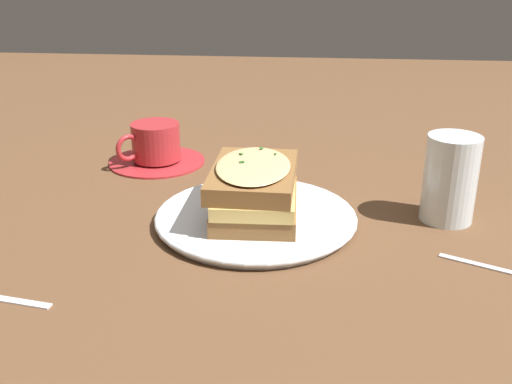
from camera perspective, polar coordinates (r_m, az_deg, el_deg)
ground_plane at (r=0.76m, az=1.60°, el=-2.98°), size 2.40×2.40×0.00m
dinner_plate at (r=0.76m, az=0.00°, el=-2.34°), size 0.25×0.25×0.01m
sandwich at (r=0.74m, az=-0.11°, el=0.33°), size 0.11×0.16×0.07m
teacup_with_saucer at (r=0.97m, az=-9.55°, el=4.27°), size 0.15×0.15×0.07m
water_glass at (r=0.78m, az=18.01°, el=1.21°), size 0.07×0.07×0.11m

